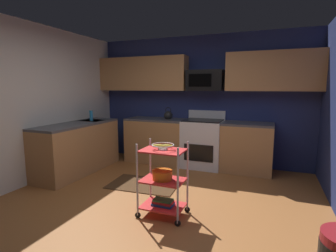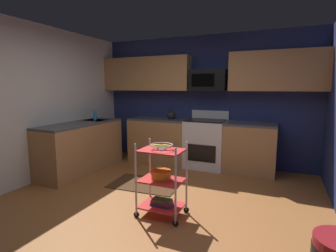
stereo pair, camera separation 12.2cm
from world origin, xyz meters
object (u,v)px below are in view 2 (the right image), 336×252
object	(u,v)px
rolling_cart	(162,180)
fruit_bowl	(162,146)
mixing_bowl_large	(161,175)
book_stack	(162,202)
microwave	(209,80)
dish_soap_bottle	(95,115)
kettle	(171,115)
oven_range	(206,143)

from	to	relation	value
rolling_cart	fruit_bowl	xyz separation A→B (m)	(0.00, 0.00, 0.42)
mixing_bowl_large	book_stack	distance (m)	0.35
mixing_bowl_large	microwave	bearing A→B (deg)	91.20
book_stack	rolling_cart	bearing A→B (deg)	180.00
rolling_cart	dish_soap_bottle	xyz separation A→B (m)	(-2.10, 1.35, 0.57)
book_stack	fruit_bowl	bearing A→B (deg)	180.00
microwave	kettle	size ratio (longest dim) A/B	2.65
oven_range	fruit_bowl	bearing A→B (deg)	-88.55
rolling_cart	book_stack	xyz separation A→B (m)	(0.00, 0.00, -0.29)
rolling_cart	fruit_bowl	size ratio (longest dim) A/B	3.36
rolling_cart	mixing_bowl_large	distance (m)	0.07
oven_range	rolling_cart	xyz separation A→B (m)	(0.05, -2.16, -0.03)
fruit_bowl	microwave	bearing A→B (deg)	91.40
oven_range	mixing_bowl_large	bearing A→B (deg)	-88.76
rolling_cart	book_stack	bearing A→B (deg)	0.00
rolling_cart	dish_soap_bottle	world-z (taller)	dish_soap_bottle
rolling_cart	kettle	world-z (taller)	kettle
book_stack	dish_soap_bottle	distance (m)	2.64
microwave	kettle	bearing A→B (deg)	-171.62
fruit_bowl	dish_soap_bottle	distance (m)	2.50
microwave	mixing_bowl_large	xyz separation A→B (m)	(0.05, -2.26, -1.18)
rolling_cart	mixing_bowl_large	bearing A→B (deg)	-180.00
oven_range	book_stack	world-z (taller)	oven_range
oven_range	fruit_bowl	xyz separation A→B (m)	(0.05, -2.16, 0.40)
mixing_bowl_large	kettle	size ratio (longest dim) A/B	0.95
fruit_bowl	oven_range	bearing A→B (deg)	91.45
microwave	dish_soap_bottle	size ratio (longest dim) A/B	3.50
oven_range	dish_soap_bottle	world-z (taller)	dish_soap_bottle
fruit_bowl	mixing_bowl_large	distance (m)	0.36
book_stack	dish_soap_bottle	xyz separation A→B (m)	(-2.10, 1.35, 0.86)
rolling_cart	mixing_bowl_large	world-z (taller)	rolling_cart
oven_range	rolling_cart	world-z (taller)	oven_range
rolling_cart	book_stack	world-z (taller)	rolling_cart
oven_range	fruit_bowl	distance (m)	2.19
fruit_bowl	book_stack	xyz separation A→B (m)	(0.00, 0.00, -0.71)
microwave	mixing_bowl_large	world-z (taller)	microwave
microwave	kettle	world-z (taller)	microwave
fruit_bowl	kettle	bearing A→B (deg)	110.19
dish_soap_bottle	oven_range	bearing A→B (deg)	21.51
mixing_bowl_large	kettle	xyz separation A→B (m)	(-0.78, 2.15, 0.48)
fruit_bowl	kettle	size ratio (longest dim) A/B	1.03
rolling_cart	dish_soap_bottle	distance (m)	2.56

